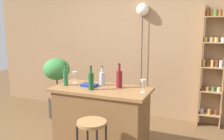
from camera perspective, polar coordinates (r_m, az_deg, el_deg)
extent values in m
cube|color=#997551|center=(4.79, 5.82, 6.28)|extent=(6.40, 0.10, 2.80)
cube|color=brown|center=(3.49, -2.36, -11.66)|extent=(1.19, 0.60, 0.87)
cube|color=olive|center=(3.35, -2.42, -4.44)|extent=(1.30, 0.65, 0.04)
cylinder|color=#9E7042|center=(2.83, -4.64, -11.87)|extent=(0.33, 0.33, 0.03)
cube|color=#A87F51|center=(4.49, 19.54, 0.71)|extent=(0.02, 0.17, 2.07)
cube|color=#A87F51|center=(4.49, 24.09, 0.39)|extent=(0.02, 0.17, 2.07)
cube|color=#A87F51|center=(4.69, 21.11, -9.43)|extent=(0.34, 0.17, 0.02)
cylinder|color=silver|center=(4.68, 19.70, -8.68)|extent=(0.05, 0.05, 0.09)
cylinder|color=#AD7A38|center=(4.67, 21.24, -8.84)|extent=(0.05, 0.05, 0.09)
cylinder|color=brown|center=(4.69, 22.63, -8.88)|extent=(0.05, 0.05, 0.09)
cube|color=#A87F51|center=(4.57, 21.46, -4.55)|extent=(0.34, 0.17, 0.02)
cylinder|color=brown|center=(4.57, 20.00, -3.90)|extent=(0.06, 0.06, 0.07)
cylinder|color=#AD7A38|center=(4.56, 20.85, -3.98)|extent=(0.06, 0.06, 0.07)
cylinder|color=#4C7033|center=(4.57, 22.01, -4.03)|extent=(0.06, 0.06, 0.07)
cylinder|color=beige|center=(4.56, 23.10, -4.12)|extent=(0.06, 0.06, 0.07)
cube|color=#A87F51|center=(4.49, 21.81, 0.55)|extent=(0.34, 0.17, 0.02)
cylinder|color=gold|center=(4.48, 20.14, 1.52)|extent=(0.05, 0.05, 0.12)
cylinder|color=brown|center=(4.48, 21.03, 1.46)|extent=(0.05, 0.05, 0.12)
cylinder|color=gold|center=(4.49, 21.82, 1.42)|extent=(0.05, 0.05, 0.12)
cylinder|color=brown|center=(4.48, 22.74, 1.35)|extent=(0.05, 0.05, 0.12)
cylinder|color=silver|center=(4.47, 23.54, 1.27)|extent=(0.05, 0.05, 0.12)
cube|color=#A87F51|center=(4.44, 22.18, 5.81)|extent=(0.34, 0.17, 0.02)
cylinder|color=gold|center=(4.43, 20.47, 6.52)|extent=(0.06, 0.06, 0.08)
cylinder|color=beige|center=(4.44, 21.62, 6.46)|extent=(0.06, 0.06, 0.08)
cylinder|color=gold|center=(4.44, 22.65, 6.38)|extent=(0.06, 0.06, 0.08)
cylinder|color=silver|center=(4.44, 23.91, 6.29)|extent=(0.06, 0.06, 0.08)
cube|color=#A87F51|center=(4.43, 22.56, 11.13)|extent=(0.34, 0.17, 0.02)
cylinder|color=#994C23|center=(4.43, 20.91, 12.04)|extent=(0.06, 0.06, 0.11)
cylinder|color=#AD7A38|center=(4.44, 21.84, 11.97)|extent=(0.06, 0.06, 0.11)
cylinder|color=#4C7033|center=(4.42, 22.54, 11.93)|extent=(0.06, 0.06, 0.11)
cylinder|color=#994C23|center=(4.43, 23.38, 11.87)|extent=(0.06, 0.06, 0.11)
cylinder|color=#2D2823|center=(4.94, -12.17, -8.26)|extent=(0.35, 0.35, 0.36)
cylinder|color=#935B3D|center=(4.86, -12.30, -5.00)|extent=(0.28, 0.28, 0.22)
cylinder|color=brown|center=(4.81, -12.39, -2.81)|extent=(0.03, 0.03, 0.16)
ellipsoid|color=#387F3D|center=(4.76, -12.51, 0.21)|extent=(0.51, 0.46, 0.41)
cylinder|color=#194C23|center=(3.24, -4.77, -2.62)|extent=(0.07, 0.07, 0.22)
cylinder|color=#194C23|center=(3.21, -4.81, 0.02)|extent=(0.03, 0.03, 0.08)
cylinder|color=black|center=(3.20, -4.82, 0.87)|extent=(0.03, 0.03, 0.01)
cylinder|color=#236638|center=(3.52, -10.49, -1.76)|extent=(0.07, 0.07, 0.21)
cylinder|color=#236638|center=(3.49, -10.57, 0.58)|extent=(0.03, 0.03, 0.08)
cylinder|color=black|center=(3.48, -10.60, 1.34)|extent=(0.03, 0.03, 0.01)
cylinder|color=maroon|center=(3.33, 1.67, -2.13)|extent=(0.08, 0.08, 0.23)
cylinder|color=maroon|center=(3.30, 1.68, 0.54)|extent=(0.03, 0.03, 0.09)
cylinder|color=black|center=(3.29, 1.69, 1.40)|extent=(0.03, 0.03, 0.01)
cylinder|color=#B2B2B7|center=(3.47, -2.23, -2.01)|extent=(0.08, 0.08, 0.18)
cylinder|color=#B2B2B7|center=(3.44, -2.24, 0.05)|extent=(0.03, 0.03, 0.07)
cylinder|color=black|center=(3.44, -2.25, 0.73)|extent=(0.03, 0.03, 0.01)
cylinder|color=silver|center=(3.66, -8.39, -2.86)|extent=(0.06, 0.06, 0.00)
cylinder|color=silver|center=(3.66, -8.41, -2.26)|extent=(0.01, 0.01, 0.07)
cone|color=silver|center=(3.64, -8.44, -1.03)|extent=(0.07, 0.07, 0.08)
cylinder|color=silver|center=(3.15, 7.03, -5.06)|extent=(0.06, 0.06, 0.00)
cylinder|color=silver|center=(3.14, 7.04, -4.36)|extent=(0.01, 0.01, 0.07)
cone|color=silver|center=(3.12, 7.08, -2.94)|extent=(0.07, 0.07, 0.08)
cube|color=navy|center=(3.44, -5.16, -3.41)|extent=(0.22, 0.17, 0.03)
cylinder|color=black|center=(4.70, 6.72, 1.26)|extent=(0.01, 0.01, 2.00)
sphere|color=white|center=(4.65, 6.99, 13.50)|extent=(0.22, 0.22, 0.22)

